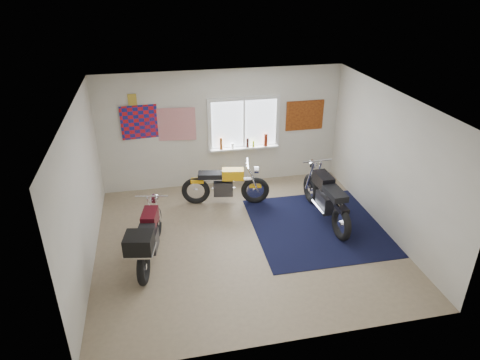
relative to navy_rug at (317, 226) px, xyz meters
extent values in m
plane|color=#9E896B|center=(-1.50, -0.19, -0.01)|extent=(5.50, 5.50, 0.00)
plane|color=white|center=(-1.50, -0.19, 2.69)|extent=(5.50, 5.50, 0.00)
plane|color=silver|center=(-1.50, 2.31, 1.34)|extent=(5.50, 0.00, 5.50)
plane|color=silver|center=(-1.50, -2.69, 1.34)|extent=(5.50, 0.00, 5.50)
plane|color=silver|center=(-4.25, -0.19, 1.34)|extent=(0.00, 5.00, 5.00)
plane|color=silver|center=(1.25, -0.19, 1.34)|extent=(0.00, 5.00, 5.00)
cube|color=black|center=(0.00, 0.00, 0.00)|extent=(2.53, 2.63, 0.01)
cube|color=white|center=(-1.00, 2.30, 1.44)|extent=(1.50, 0.02, 1.10)
cube|color=white|center=(-1.00, 2.28, 2.03)|extent=(1.66, 0.06, 0.08)
cube|color=white|center=(-1.00, 2.28, 0.85)|extent=(1.66, 0.06, 0.08)
cube|color=white|center=(-1.79, 2.28, 1.44)|extent=(0.08, 0.06, 1.10)
cube|color=white|center=(-0.21, 2.28, 1.44)|extent=(0.08, 0.06, 1.10)
cube|color=white|center=(-1.00, 2.28, 1.44)|extent=(0.04, 0.06, 1.10)
cube|color=white|center=(-1.00, 2.22, 0.87)|extent=(1.60, 0.16, 0.04)
cylinder|color=brown|center=(-1.55, 2.21, 1.03)|extent=(0.07, 0.07, 0.28)
cylinder|color=white|center=(-1.28, 2.21, 0.95)|extent=(0.06, 0.06, 0.12)
cylinder|color=black|center=(-0.93, 2.21, 1.00)|extent=(0.06, 0.06, 0.22)
cylinder|color=#B3C517|center=(-0.79, 2.21, 0.96)|extent=(0.05, 0.05, 0.14)
cylinder|color=maroon|center=(-0.50, 2.21, 1.04)|extent=(0.09, 0.09, 0.30)
plane|color=red|center=(-3.20, 2.29, 1.64)|extent=(1.00, 0.07, 1.00)
plane|color=red|center=(-2.55, 2.27, 1.54)|extent=(0.90, 0.09, 0.90)
cube|color=gold|center=(-3.40, 2.29, 2.14)|extent=(0.18, 0.02, 0.24)
cube|color=#A54C14|center=(0.45, 2.29, 1.54)|extent=(0.90, 0.03, 0.70)
torus|color=black|center=(-0.98, 1.20, 0.30)|extent=(0.63, 0.23, 0.62)
torus|color=black|center=(-2.25, 1.43, 0.30)|extent=(0.63, 0.23, 0.62)
cylinder|color=white|center=(-0.98, 1.20, 0.30)|extent=(0.12, 0.11, 0.10)
cylinder|color=white|center=(-2.25, 1.43, 0.30)|extent=(0.12, 0.11, 0.10)
cylinder|color=white|center=(-1.62, 1.31, 0.56)|extent=(1.15, 0.29, 0.08)
cube|color=#2C2B2E|center=(-1.66, 1.32, 0.36)|extent=(0.45, 0.33, 0.31)
cylinder|color=white|center=(-1.64, 1.47, 0.27)|extent=(0.51, 0.16, 0.06)
cube|color=#FDB10D|center=(-1.45, 1.28, 0.69)|extent=(0.50, 0.32, 0.22)
cube|color=black|center=(-1.93, 1.37, 0.67)|extent=(0.54, 0.35, 0.11)
cube|color=#FDB10D|center=(-2.20, 1.42, 0.55)|extent=(0.30, 0.20, 0.07)
cube|color=#FDB10D|center=(-0.98, 1.20, 0.41)|extent=(0.28, 0.17, 0.05)
cylinder|color=white|center=(-1.15, 1.23, 0.93)|extent=(0.14, 0.57, 0.03)
cylinder|color=white|center=(-0.97, 1.19, 0.79)|extent=(0.12, 0.16, 0.15)
torus|color=black|center=(0.22, 0.99, 0.32)|extent=(0.16, 0.66, 0.66)
torus|color=black|center=(0.28, -0.47, 0.32)|extent=(0.16, 0.66, 0.66)
cylinder|color=white|center=(0.22, 0.99, 0.32)|extent=(0.11, 0.12, 0.12)
cylinder|color=white|center=(0.28, -0.47, 0.32)|extent=(0.11, 0.12, 0.12)
cylinder|color=white|center=(0.25, 0.26, 0.64)|extent=(0.15, 1.32, 0.09)
cube|color=#2C2B2E|center=(0.25, 0.21, 0.41)|extent=(0.31, 0.48, 0.36)
cylinder|color=white|center=(0.08, 0.20, 0.31)|extent=(0.10, 0.58, 0.07)
cube|color=black|center=(0.24, 0.45, 0.79)|extent=(0.29, 0.53, 0.25)
cube|color=black|center=(0.26, -0.11, 0.77)|extent=(0.32, 0.59, 0.13)
cube|color=black|center=(0.28, -0.42, 0.62)|extent=(0.18, 0.32, 0.08)
cube|color=black|center=(0.22, 0.99, 0.44)|extent=(0.16, 0.30, 0.05)
cylinder|color=white|center=(0.23, 0.80, 1.06)|extent=(0.65, 0.06, 0.04)
cylinder|color=white|center=(0.22, 1.01, 0.89)|extent=(0.17, 0.11, 0.17)
torus|color=black|center=(-3.13, 0.31, 0.30)|extent=(0.24, 0.63, 0.62)
torus|color=black|center=(-3.37, -1.00, 0.30)|extent=(0.24, 0.63, 0.62)
cylinder|color=white|center=(-3.13, 0.31, 0.30)|extent=(0.11, 0.12, 0.10)
cylinder|color=white|center=(-3.37, -1.00, 0.30)|extent=(0.11, 0.12, 0.10)
cylinder|color=white|center=(-3.25, -0.35, 0.58)|extent=(0.30, 1.19, 0.09)
cube|color=#2C2B2E|center=(-3.26, -0.39, 0.37)|extent=(0.34, 0.47, 0.32)
cylinder|color=white|center=(-3.41, -0.37, 0.28)|extent=(0.16, 0.53, 0.07)
cube|color=#470B13|center=(-3.22, -0.18, 0.72)|extent=(0.33, 0.51, 0.23)
cube|color=black|center=(-3.31, -0.67, 0.70)|extent=(0.36, 0.56, 0.11)
cube|color=#470B13|center=(-3.37, -0.95, 0.56)|extent=(0.20, 0.31, 0.08)
cube|color=#470B13|center=(-3.13, 0.31, 0.41)|extent=(0.18, 0.29, 0.05)
cylinder|color=white|center=(-3.16, 0.14, 0.96)|extent=(0.59, 0.14, 0.03)
cylinder|color=white|center=(-3.13, 0.33, 0.81)|extent=(0.17, 0.12, 0.15)
cube|color=black|center=(-3.39, -1.09, 0.83)|extent=(0.49, 0.47, 0.28)
camera|label=1|loc=(-2.98, -6.75, 4.65)|focal=32.00mm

